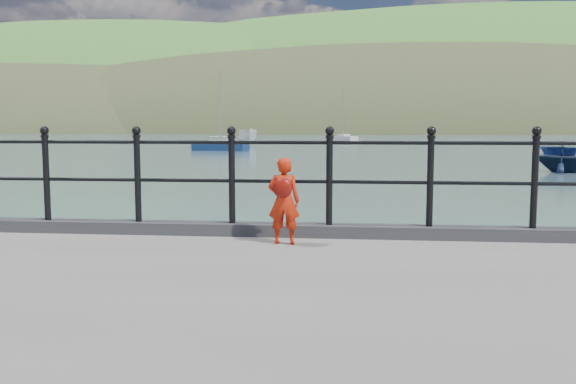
# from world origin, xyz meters

# --- Properties ---
(ground) EXTENTS (600.00, 600.00, 0.00)m
(ground) POSITION_xyz_m (0.00, 0.00, 0.00)
(ground) COLOR #2D4251
(ground) RESTS_ON ground
(kerb) EXTENTS (60.00, 0.30, 0.15)m
(kerb) POSITION_xyz_m (0.00, -0.15, 1.07)
(kerb) COLOR #28282B
(kerb) RESTS_ON quay
(railing) EXTENTS (18.11, 0.11, 1.20)m
(railing) POSITION_xyz_m (0.00, -0.15, 1.82)
(railing) COLOR black
(railing) RESTS_ON kerb
(far_shore) EXTENTS (830.00, 200.00, 156.00)m
(far_shore) POSITION_xyz_m (38.34, 239.41, -22.57)
(far_shore) COLOR #333A21
(far_shore) RESTS_ON ground
(child) EXTENTS (0.37, 0.31, 1.00)m
(child) POSITION_xyz_m (0.10, -0.66, 1.51)
(child) COLOR red
(child) RESTS_ON quay
(launch_blue) EXTENTS (3.96, 5.13, 0.98)m
(launch_blue) POSITION_xyz_m (17.57, 43.61, 0.49)
(launch_blue) COLOR navy
(launch_blue) RESTS_ON ground
(launch_white) EXTENTS (3.24, 5.62, 2.04)m
(launch_white) POSITION_xyz_m (-10.94, 61.14, 1.02)
(launch_white) COLOR silver
(launch_white) RESTS_ON ground
(launch_navy) EXTENTS (3.95, 3.85, 1.58)m
(launch_navy) POSITION_xyz_m (11.55, 24.46, 0.79)
(launch_navy) COLOR black
(launch_navy) RESTS_ON ground
(sailboat_port) EXTENTS (5.51, 2.88, 7.74)m
(sailboat_port) POSITION_xyz_m (-11.46, 48.82, 0.34)
(sailboat_port) COLOR navy
(sailboat_port) RESTS_ON ground
(sailboat_deep) EXTENTS (4.74, 5.32, 8.24)m
(sailboat_deep) POSITION_xyz_m (-0.55, 89.74, 0.34)
(sailboat_deep) COLOR silver
(sailboat_deep) RESTS_ON ground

